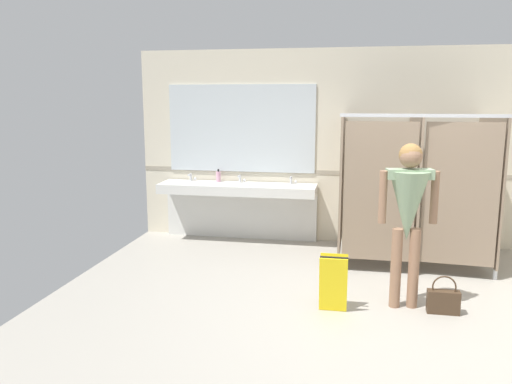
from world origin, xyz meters
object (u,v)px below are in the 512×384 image
handbag (443,301)px  wet_floor_sign (333,283)px  person_standing (408,205)px  soap_dispenser (218,176)px

handbag → wet_floor_sign: wet_floor_sign is taller
person_standing → wet_floor_sign: bearing=-161.2°
person_standing → soap_dispenser: bearing=138.7°
person_standing → wet_floor_sign: (-0.71, -0.24, -0.78)m
wet_floor_sign → soap_dispenser: bearing=126.6°
handbag → soap_dispenser: 3.86m
person_standing → wet_floor_sign: person_standing is taller
wet_floor_sign → person_standing: bearing=18.8°
handbag → soap_dispenser: soap_dispenser is taller
soap_dispenser → person_standing: bearing=-41.3°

